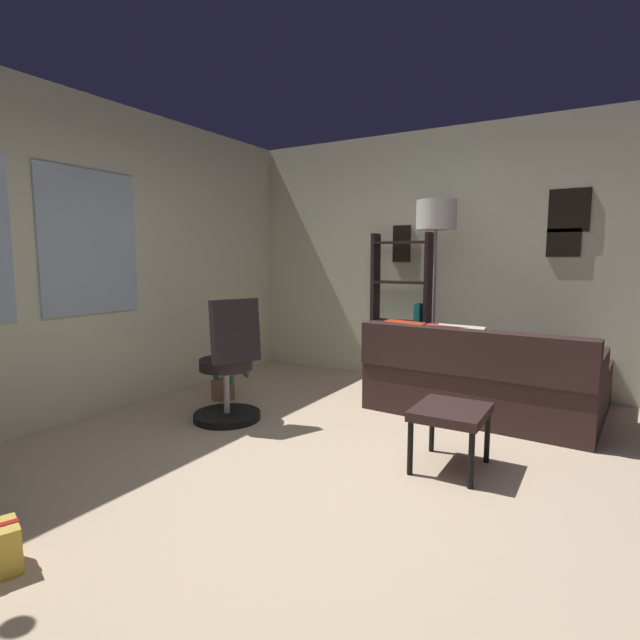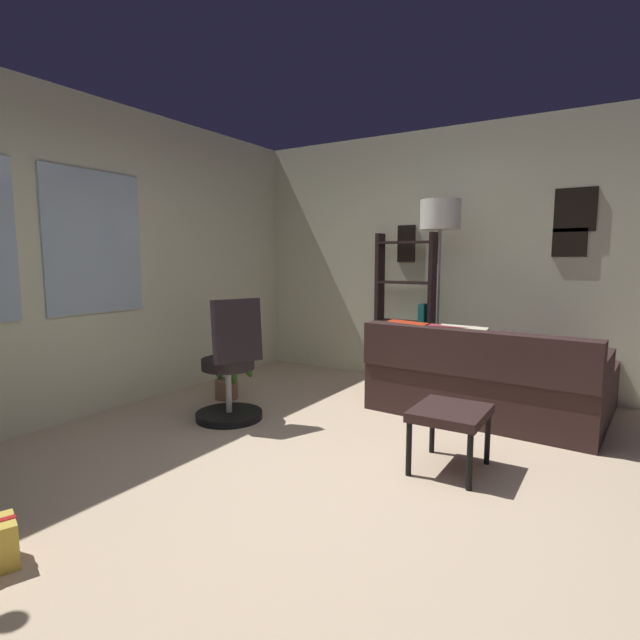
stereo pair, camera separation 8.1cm
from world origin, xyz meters
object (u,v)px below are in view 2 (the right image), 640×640
object	(u,v)px
footstool	(450,417)
bookshelf	(405,318)
office_chair	(231,373)
floor_lamp	(440,228)
couch	(498,382)
potted_plant	(229,370)

from	to	relation	value
footstool	bookshelf	world-z (taller)	bookshelf
footstool	office_chair	size ratio (longest dim) A/B	0.48
bookshelf	floor_lamp	distance (m)	1.07
office_chair	floor_lamp	distance (m)	2.40
bookshelf	floor_lamp	bearing A→B (deg)	-121.46
couch	potted_plant	bearing A→B (deg)	110.08
couch	bookshelf	size ratio (longest dim) A/B	1.21
bookshelf	office_chair	bearing A→B (deg)	159.05
bookshelf	floor_lamp	world-z (taller)	floor_lamp
footstool	potted_plant	distance (m)	2.38
office_chair	potted_plant	xyz separation A→B (m)	(0.50, 0.48, -0.12)
footstool	bookshelf	bearing A→B (deg)	29.44
office_chair	bookshelf	xyz separation A→B (m)	(1.95, -0.75, 0.31)
bookshelf	footstool	bearing A→B (deg)	-150.56
office_chair	floor_lamp	world-z (taller)	floor_lamp
footstool	floor_lamp	xyz separation A→B (m)	(1.67, 0.65, 1.29)
floor_lamp	office_chair	bearing A→B (deg)	144.66
footstool	potted_plant	world-z (taller)	potted_plant
couch	floor_lamp	distance (m)	1.54
potted_plant	couch	bearing A→B (deg)	-69.92
couch	office_chair	world-z (taller)	office_chair
couch	floor_lamp	xyz separation A→B (m)	(0.32, 0.66, 1.36)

